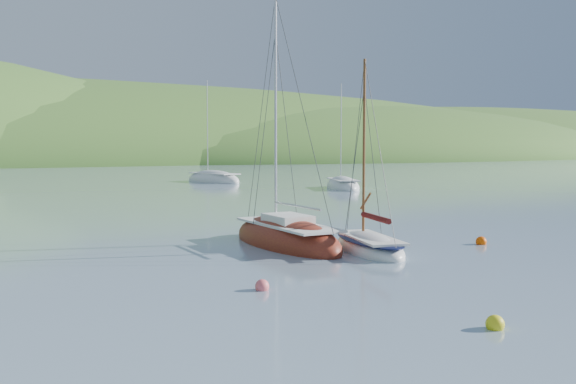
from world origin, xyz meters
name	(u,v)px	position (x,y,z in m)	size (l,w,h in m)	color
ground	(356,311)	(0.00, 0.00, 0.00)	(700.00, 700.00, 0.00)	#738F9F
daysailer_white	(369,247)	(5.70, 8.06, 0.21)	(3.17, 6.02, 8.79)	white
sloop_red	(286,240)	(3.23, 11.08, 0.23)	(3.25, 8.39, 12.22)	maroon
distant_sloop_b	(213,180)	(16.24, 58.07, 0.21)	(5.77, 9.86, 13.28)	white
distant_sloop_d	(343,187)	(24.42, 41.62, 0.19)	(5.34, 8.72, 11.75)	white
mooring_buoys	(427,273)	(4.65, 2.85, 0.12)	(13.14, 10.91, 0.49)	yellow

